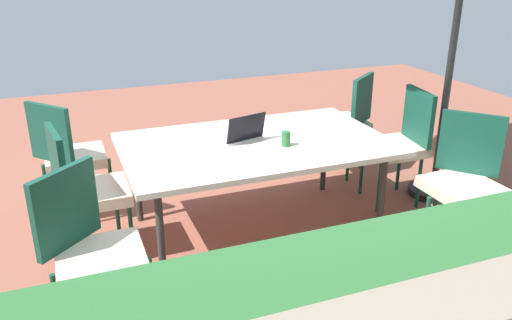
{
  "coord_description": "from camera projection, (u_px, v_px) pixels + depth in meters",
  "views": [
    {
      "loc": [
        1.32,
        3.42,
        2.04
      ],
      "look_at": [
        0.0,
        0.0,
        0.58
      ],
      "focal_mm": 36.8,
      "sensor_mm": 36.0,
      "label": 1
    }
  ],
  "objects": [
    {
      "name": "ground_plane",
      "position": [
        256.0,
        229.0,
        4.16
      ],
      "size": [
        10.0,
        10.0,
        0.02
      ],
      "primitive_type": "cube",
      "color": "#935442"
    },
    {
      "name": "dining_table",
      "position": [
        256.0,
        148.0,
        3.91
      ],
      "size": [
        1.97,
        1.21,
        0.72
      ],
      "color": "silver",
      "rests_on": "ground_plane"
    },
    {
      "name": "chair_northeast",
      "position": [
        91.0,
        247.0,
        2.83
      ],
      "size": [
        0.59,
        0.59,
        0.98
      ],
      "rotation": [
        0.0,
        0.0,
        3.88
      ],
      "color": "beige",
      "rests_on": "ground_plane"
    },
    {
      "name": "chair_west",
      "position": [
        400.0,
        140.0,
        4.43
      ],
      "size": [
        0.49,
        0.48,
        0.98
      ],
      "rotation": [
        0.0,
        0.0,
        1.42
      ],
      "color": "beige",
      "rests_on": "ground_plane"
    },
    {
      "name": "chair_southwest",
      "position": [
        346.0,
        119.0,
        5.01
      ],
      "size": [
        0.58,
        0.58,
        0.98
      ],
      "rotation": [
        0.0,
        0.0,
        0.66
      ],
      "color": "beige",
      "rests_on": "ground_plane"
    },
    {
      "name": "chair_northwest",
      "position": [
        464.0,
        176.0,
        3.72
      ],
      "size": [
        0.59,
        0.58,
        0.98
      ],
      "rotation": [
        0.0,
        0.0,
        2.28
      ],
      "color": "beige",
      "rests_on": "ground_plane"
    },
    {
      "name": "chair_east",
      "position": [
        84.0,
        187.0,
        3.56
      ],
      "size": [
        0.49,
        0.48,
        0.98
      ],
      "rotation": [
        0.0,
        0.0,
        4.86
      ],
      "color": "beige",
      "rests_on": "ground_plane"
    },
    {
      "name": "chair_southeast",
      "position": [
        68.0,
        152.0,
        4.16
      ],
      "size": [
        0.58,
        0.58,
        0.98
      ],
      "rotation": [
        0.0,
        0.0,
        5.4
      ],
      "color": "beige",
      "rests_on": "ground_plane"
    },
    {
      "name": "laptop",
      "position": [
        241.0,
        134.0,
        3.91
      ],
      "size": [
        0.37,
        0.32,
        0.21
      ],
      "rotation": [
        0.0,
        0.0,
        0.26
      ],
      "color": "#B7B7BC",
      "rests_on": "dining_table"
    },
    {
      "name": "cup",
      "position": [
        286.0,
        139.0,
        3.8
      ],
      "size": [
        0.07,
        0.07,
        0.11
      ],
      "primitive_type": "cylinder",
      "color": "#286B33",
      "rests_on": "dining_table"
    }
  ]
}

